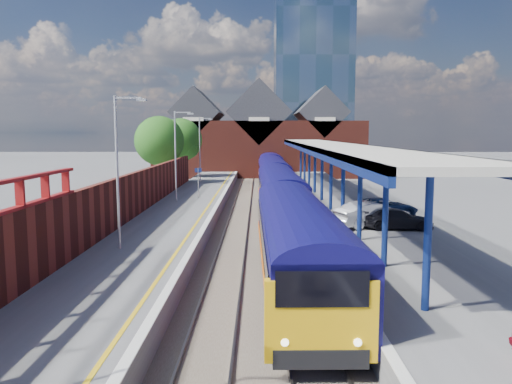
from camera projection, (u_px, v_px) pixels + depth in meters
ground at (259, 200)px, 47.05m from camera, size 240.00×240.00×0.00m
ballast_bed at (259, 218)px, 37.11m from camera, size 6.00×76.00×0.06m
rails at (259, 217)px, 37.10m from camera, size 4.51×76.00×0.14m
left_platform at (185, 212)px, 37.09m from camera, size 5.00×76.00×1.00m
right_platform at (340, 212)px, 37.03m from camera, size 6.00×76.00×1.00m
coping_left at (217, 205)px, 37.01m from camera, size 0.30×76.00×0.05m
coping_right at (302, 205)px, 36.98m from camera, size 0.30×76.00×0.05m
yellow_line at (209, 205)px, 37.02m from camera, size 0.14×76.00×0.01m
train at (276, 180)px, 44.81m from camera, size 3.08×65.94×3.45m
canopy at (330, 147)px, 38.40m from camera, size 4.50×52.00×4.48m
lamp_post_b at (120, 163)px, 22.66m from camera, size 1.48×0.18×7.00m
lamp_post_c at (177, 150)px, 38.55m from camera, size 1.48×0.18×7.00m
lamp_post_d at (201, 145)px, 54.43m from camera, size 1.48×0.18×7.00m
platform_sign at (198, 178)px, 40.80m from camera, size 0.55×0.08×2.50m
brick_wall at (127, 197)px, 30.45m from camera, size 0.35×50.00×3.86m
station_building at (259, 139)px, 74.21m from camera, size 30.00×12.12×13.78m
glass_tower at (312, 59)px, 94.26m from camera, size 14.20×14.20×40.30m
tree_near at (161, 142)px, 52.33m from camera, size 5.20×5.20×8.10m
tree_far at (182, 141)px, 60.27m from camera, size 5.20×5.20×8.10m
parked_car_silver at (372, 214)px, 28.43m from camera, size 4.64×3.07×1.45m
parked_car_dark at (397, 219)px, 27.80m from camera, size 3.98×1.79×1.13m
parked_car_blue at (384, 207)px, 31.96m from camera, size 4.57×2.65×1.20m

